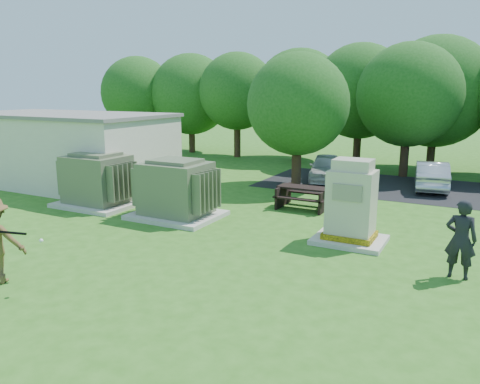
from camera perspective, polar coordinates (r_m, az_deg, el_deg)
The scene contains 12 objects.
ground at distance 11.76m, azimuth -9.26°, elevation -9.96°, with size 120.00×120.00×0.00m, color #2D6619.
service_building at distance 23.74m, azimuth -20.63°, elevation 4.77°, with size 10.00×5.00×3.20m, color beige.
service_building_roof at distance 23.60m, azimuth -20.94°, elevation 8.79°, with size 10.20×5.20×0.15m, color slate.
transformer_left at distance 18.90m, azimuth -16.98°, elevation 1.29°, with size 3.00×2.40×2.07m.
transformer_right at distance 16.54m, azimuth -7.80°, elevation 0.19°, with size 3.00×2.40×2.07m.
generator_cabinet at distance 14.04m, azimuth 13.39°, elevation -1.75°, with size 2.04×1.67×2.49m.
picnic_table at distance 17.88m, azimuth 7.80°, elevation -0.35°, with size 1.96×1.47×0.84m.
person_by_generator at distance 12.29m, azimuth 25.32°, elevation -5.23°, with size 0.71×0.46×1.94m, color black.
car_white at distance 23.48m, azimuth 10.44°, elevation 2.95°, with size 1.55×3.85×1.31m, color silver.
car_silver_a at distance 22.81m, azimuth 22.30°, elevation 1.90°, with size 1.36×3.89×1.28m, color #B6B6BB.
batting_equipment at distance 11.60m, azimuth -26.09°, elevation -4.51°, with size 1.46×0.40×0.22m.
tree_row at distance 27.56m, azimuth 17.89°, elevation 11.26°, with size 41.30×13.30×7.30m.
Camera 1 is at (6.65, -8.62, 4.45)m, focal length 35.00 mm.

